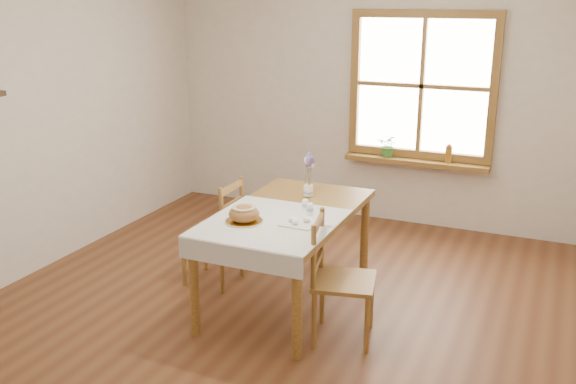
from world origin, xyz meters
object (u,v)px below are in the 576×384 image
chair_right (344,279)px  bread_plate (244,221)px  chair_left (212,231)px  flower_vase (308,191)px  dining_table (288,221)px

chair_right → bread_plate: (-0.76, -0.02, 0.32)m
chair_left → flower_vase: (0.73, 0.31, 0.35)m
dining_table → bread_plate: (-0.18, -0.38, 0.10)m
chair_left → bread_plate: (0.55, -0.47, 0.32)m
chair_left → bread_plate: 0.79m
chair_left → flower_vase: bearing=112.0°
dining_table → flower_vase: (0.00, 0.40, 0.13)m
dining_table → chair_right: chair_right is taller
chair_left → chair_right: bearing=69.7°
dining_table → flower_vase: flower_vase is taller
dining_table → chair_left: 0.76m
chair_right → flower_vase: 1.02m
chair_left → chair_right: chair_right is taller
dining_table → chair_right: 0.72m
bread_plate → chair_right: bearing=1.3°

